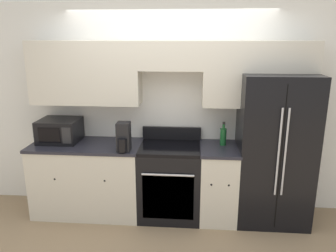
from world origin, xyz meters
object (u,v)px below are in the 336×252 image
object	(u,v)px
oven_range	(170,181)
refrigerator	(273,148)
microwave	(60,130)
bottle	(223,136)

from	to	relation	value
oven_range	refrigerator	world-z (taller)	refrigerator
microwave	bottle	world-z (taller)	same
oven_range	refrigerator	distance (m)	1.30
oven_range	refrigerator	size ratio (longest dim) A/B	0.60
refrigerator	bottle	xyz separation A→B (m)	(-0.59, 0.03, 0.13)
refrigerator	microwave	distance (m)	2.62
bottle	refrigerator	bearing A→B (deg)	-2.76
microwave	bottle	xyz separation A→B (m)	(2.03, 0.02, -0.03)
refrigerator	microwave	bearing A→B (deg)	179.86
oven_range	bottle	size ratio (longest dim) A/B	3.77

